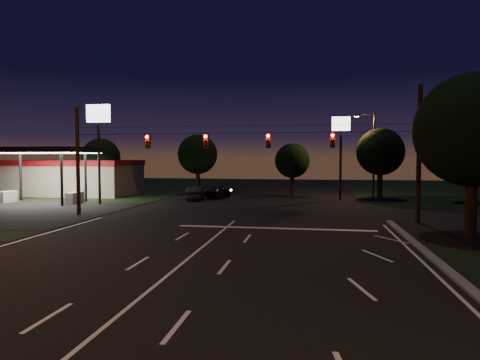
% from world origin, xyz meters
% --- Properties ---
extents(ground, '(140.00, 140.00, 0.00)m').
position_xyz_m(ground, '(0.00, 0.00, 0.00)').
color(ground, black).
rests_on(ground, ground).
extents(center_line, '(0.14, 40.00, 0.01)m').
position_xyz_m(center_line, '(0.00, -6.00, 0.01)').
color(center_line, silver).
rests_on(center_line, ground).
extents(stop_bar, '(12.00, 0.50, 0.01)m').
position_xyz_m(stop_bar, '(3.00, 11.50, 0.01)').
color(stop_bar, silver).
rests_on(stop_bar, ground).
extents(utility_pole_right, '(0.30, 0.30, 9.00)m').
position_xyz_m(utility_pole_right, '(12.00, 15.00, 0.00)').
color(utility_pole_right, black).
rests_on(utility_pole_right, ground).
extents(utility_pole_left, '(0.28, 0.28, 8.00)m').
position_xyz_m(utility_pole_left, '(-12.00, 15.00, 0.00)').
color(utility_pole_left, black).
rests_on(utility_pole_left, ground).
extents(signal_span, '(24.00, 0.40, 1.56)m').
position_xyz_m(signal_span, '(-0.00, 14.96, 5.50)').
color(signal_span, black).
rests_on(signal_span, ground).
extents(gas_station, '(14.20, 16.10, 5.25)m').
position_xyz_m(gas_station, '(-21.86, 30.39, 2.38)').
color(gas_station, gray).
rests_on(gas_station, ground).
extents(pole_sign_left_near, '(2.20, 0.30, 9.10)m').
position_xyz_m(pole_sign_left_near, '(-14.00, 22.00, 6.98)').
color(pole_sign_left_near, black).
rests_on(pole_sign_left_near, ground).
extents(pole_sign_right, '(1.80, 0.30, 8.40)m').
position_xyz_m(pole_sign_right, '(8.00, 30.00, 6.24)').
color(pole_sign_right, black).
rests_on(pole_sign_right, ground).
extents(street_light_right_far, '(2.20, 0.35, 9.00)m').
position_xyz_m(street_light_right_far, '(11.24, 32.00, 5.24)').
color(street_light_right_far, black).
rests_on(street_light_right_far, ground).
extents(tree_right_near, '(6.00, 6.00, 8.76)m').
position_xyz_m(tree_right_near, '(13.53, 10.17, 5.68)').
color(tree_right_near, black).
rests_on(tree_right_near, ground).
extents(tree_far_a, '(4.20, 4.20, 6.42)m').
position_xyz_m(tree_far_a, '(-17.98, 30.12, 4.26)').
color(tree_far_a, black).
rests_on(tree_far_a, ground).
extents(tree_far_b, '(4.60, 4.60, 6.98)m').
position_xyz_m(tree_far_b, '(-7.98, 34.13, 4.61)').
color(tree_far_b, black).
rests_on(tree_far_b, ground).
extents(tree_far_c, '(3.80, 3.80, 5.86)m').
position_xyz_m(tree_far_c, '(3.02, 33.10, 3.90)').
color(tree_far_c, black).
rests_on(tree_far_c, ground).
extents(tree_far_d, '(4.80, 4.80, 7.30)m').
position_xyz_m(tree_far_d, '(12.02, 31.13, 4.83)').
color(tree_far_d, black).
rests_on(tree_far_d, ground).
extents(tree_far_e, '(4.00, 4.00, 6.18)m').
position_xyz_m(tree_far_e, '(20.02, 29.11, 4.11)').
color(tree_far_e, black).
rests_on(tree_far_e, ground).
extents(car_oncoming_a, '(2.32, 4.06, 1.30)m').
position_xyz_m(car_oncoming_a, '(-4.66, 30.08, 0.65)').
color(car_oncoming_a, black).
rests_on(car_oncoming_a, ground).
extents(car_oncoming_b, '(1.94, 4.32, 1.38)m').
position_xyz_m(car_oncoming_b, '(-6.39, 27.35, 0.69)').
color(car_oncoming_b, black).
rests_on(car_oncoming_b, ground).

